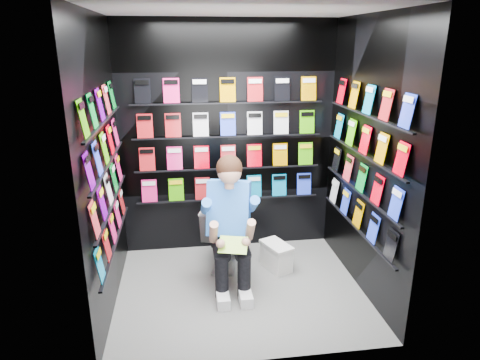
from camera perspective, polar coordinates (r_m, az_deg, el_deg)
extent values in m
plane|color=slate|center=(4.40, 0.02, -14.42)|extent=(2.40, 2.40, 0.00)
plane|color=white|center=(3.72, 0.02, 21.76)|extent=(2.40, 2.40, 0.00)
cube|color=black|center=(4.82, -1.64, 5.33)|extent=(2.40, 0.04, 2.60)
cube|color=black|center=(2.92, 2.74, -3.23)|extent=(2.40, 0.04, 2.60)
cube|color=black|center=(3.88, -17.80, 1.33)|extent=(0.04, 2.00, 2.60)
cube|color=black|center=(4.19, 16.51, 2.64)|extent=(0.04, 2.00, 2.60)
imported|color=white|center=(4.71, -2.00, -7.01)|extent=(0.60, 0.83, 0.73)
cube|color=white|center=(4.72, 4.84, -10.21)|extent=(0.32, 0.40, 0.26)
cube|color=white|center=(4.65, 4.89, -8.63)|extent=(0.34, 0.42, 0.03)
cube|color=green|center=(3.96, -0.91, -8.65)|extent=(0.29, 0.22, 0.11)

